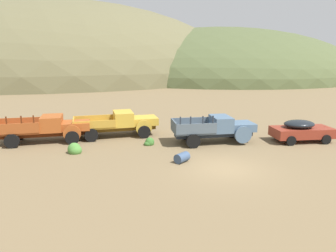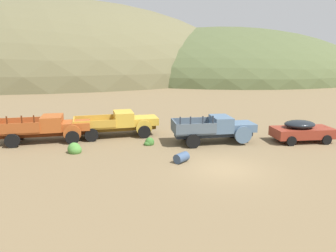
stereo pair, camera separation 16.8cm
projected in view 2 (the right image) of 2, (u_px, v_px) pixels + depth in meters
The scene contains 10 objects.
ground_plane at pixel (224, 169), 17.13m from camera, with size 300.00×300.00×0.00m, color brown.
hill_center at pixel (59, 76), 90.26m from camera, with size 104.23×87.86×40.89m, color brown.
hill_far_left at pixel (217, 75), 92.20m from camera, with size 77.19×77.21×27.08m, color #4C5633.
truck_oxide_orange at pixel (51, 128), 22.25m from camera, with size 6.54×2.91×2.16m.
truck_faded_yellow at pixel (123, 123), 23.85m from camera, with size 6.52×3.14×1.89m.
truck_chalk_blue at pixel (219, 128), 22.03m from camera, with size 5.87×2.61×2.16m.
car_rust_red at pixel (304, 130), 22.28m from camera, with size 4.47×2.13×1.57m.
oil_drum_foreground at pixel (181, 158), 18.07m from camera, with size 1.03×1.01×0.57m.
bush_front_left at pixel (75, 149), 19.83m from camera, with size 0.89×0.81×0.87m.
bush_front_right at pixel (149, 143), 21.57m from camera, with size 0.72×0.61×0.68m.
Camera 2 is at (-4.97, -15.69, 6.15)m, focal length 33.23 mm.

